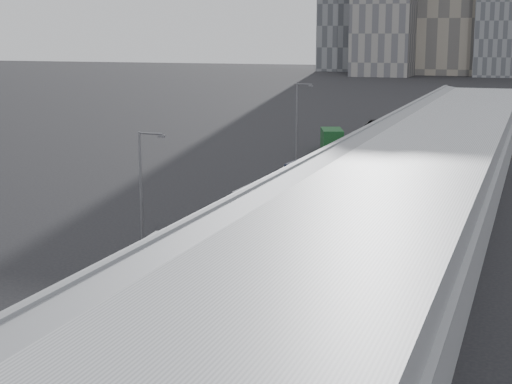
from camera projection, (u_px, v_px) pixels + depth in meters
The scene contains 19 objects.
sidewalk at pixel (345, 246), 58.27m from camera, with size 10.00×170.00×0.12m, color gray.
lane_line at pixel (215, 235), 61.77m from camera, with size 0.12×160.00×0.02m, color gold.
depot at pixel (400, 205), 56.26m from camera, with size 12.45×160.40×7.20m.
bus_2 at pixel (133, 297), 42.02m from camera, with size 3.84×13.59×3.92m.
bus_3 at pixel (231, 236), 54.72m from camera, with size 3.16×13.58×3.95m.
bus_4 at pixel (278, 201), 66.29m from camera, with size 3.17×13.44×3.90m.
bus_5 at pixel (324, 175), 78.34m from camera, with size 3.98×14.09×4.06m.
bus_6 at pixel (359, 153), 93.51m from camera, with size 3.74×13.21×3.81m.
bus_7 at pixel (376, 141), 103.90m from camera, with size 3.36×13.38×3.88m.
bus_8 at pixel (402, 128), 117.88m from camera, with size 3.92×13.80×3.98m.
bus_9 at pixel (414, 120), 130.01m from camera, with size 3.10×12.32×3.57m.
bus_10 at pixel (428, 111), 144.15m from camera, with size 3.35×13.76×3.99m.
tree_1 at pixel (189, 288), 39.76m from camera, with size 2.04×2.04×3.93m.
tree_2 at pixel (316, 193), 61.20m from camera, with size 1.74×1.74×4.25m.
tree_3 at pixel (372, 147), 83.28m from camera, with size 2.71×2.71×5.14m.
street_lamp_near at pixel (143, 184), 55.42m from camera, with size 2.04×0.22×8.84m.
street_lamp_far at pixel (298, 119), 93.49m from camera, with size 2.04×0.22×9.84m.
shipping_container at pixel (332, 139), 106.94m from camera, with size 2.70×5.57×2.86m, color #123B1A.
suv at pixel (374, 125), 128.30m from camera, with size 2.90×6.28×1.75m, color black.
Camera 1 is at (21.89, -0.23, 15.51)m, focal length 55.00 mm.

